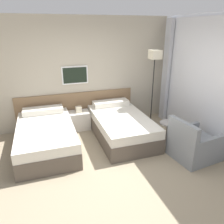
% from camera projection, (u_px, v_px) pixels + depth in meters
% --- Properties ---
extents(ground_plane, '(16.00, 16.00, 0.00)m').
position_uv_depth(ground_plane, '(116.00, 171.00, 3.95)').
color(ground_plane, gray).
extents(wall_headboard, '(10.00, 0.10, 2.70)m').
position_uv_depth(wall_headboard, '(86.00, 76.00, 5.49)').
color(wall_headboard, '#B7AD99').
rests_on(wall_headboard, ground_plane).
extents(bed_near_door, '(1.14, 1.99, 0.66)m').
position_uv_depth(bed_near_door, '(46.00, 137.00, 4.60)').
color(bed_near_door, brown).
rests_on(bed_near_door, ground_plane).
extents(bed_near_window, '(1.14, 1.99, 0.66)m').
position_uv_depth(bed_near_window, '(121.00, 126.00, 5.10)').
color(bed_near_window, brown).
rests_on(bed_near_window, ground_plane).
extents(nightstand, '(0.51, 0.39, 0.59)m').
position_uv_depth(nightstand, '(79.00, 120.00, 5.52)').
color(nightstand, beige).
rests_on(nightstand, ground_plane).
extents(floor_lamp, '(0.26, 0.26, 1.92)m').
position_uv_depth(floor_lamp, '(155.00, 62.00, 5.33)').
color(floor_lamp, black).
rests_on(floor_lamp, ground_plane).
extents(side_table, '(0.36, 0.36, 0.50)m').
position_uv_depth(side_table, '(167.00, 129.00, 4.78)').
color(side_table, gray).
rests_on(side_table, ground_plane).
extents(armchair, '(0.93, 0.83, 0.84)m').
position_uv_depth(armchair, '(194.00, 146.00, 4.27)').
color(armchair, gray).
rests_on(armchair, ground_plane).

